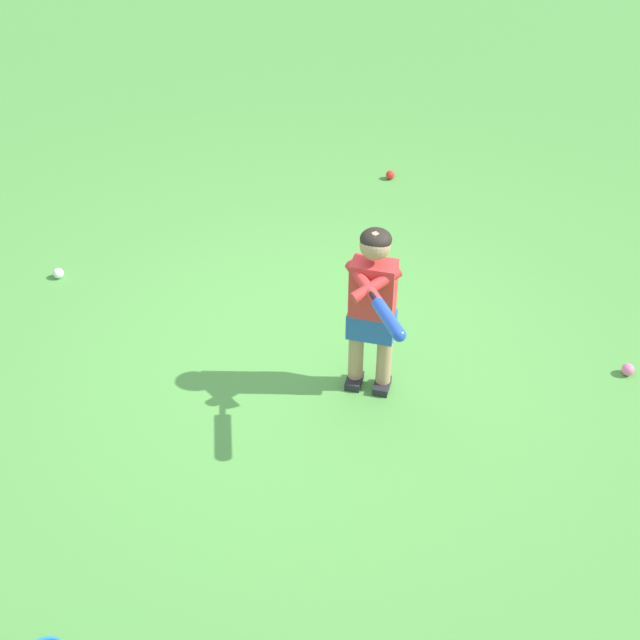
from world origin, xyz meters
The scene contains 5 objects.
ground_plane centered at (0.00, 0.00, 0.00)m, with size 40.00×40.00×0.00m, color #519942.
child_batter centered at (-0.25, -0.33, 0.65)m, with size 0.73×0.39×1.08m.
play_ball_midfield centered at (2.44, -0.17, 0.04)m, with size 0.08×0.08×0.08m, color red.
play_ball_near_batter centered at (0.52, 2.00, 0.04)m, with size 0.08×0.08×0.08m, color white.
play_ball_center_lawn centered at (0.15, -1.88, 0.04)m, with size 0.08×0.08×0.08m, color pink.
Camera 1 is at (-3.96, -0.70, 3.35)m, focal length 46.44 mm.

